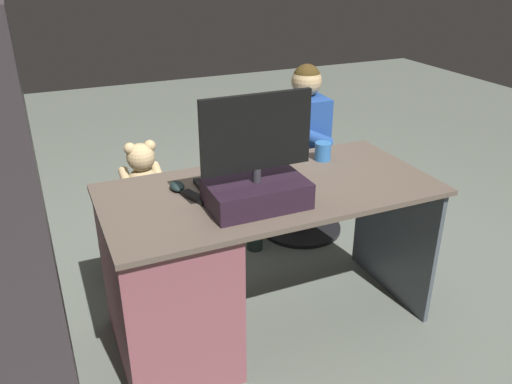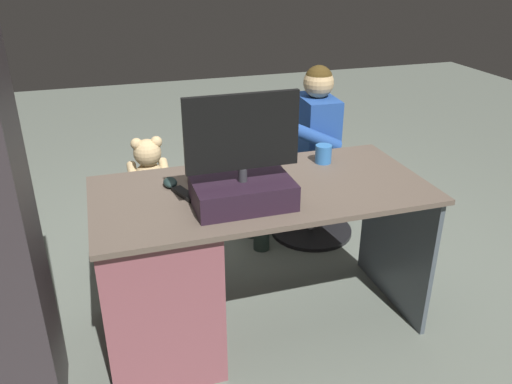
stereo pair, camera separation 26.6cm
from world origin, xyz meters
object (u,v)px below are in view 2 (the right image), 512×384
Objects in this scene: tv_remote at (185,194)px; office_chair_teddy at (154,224)px; monitor at (243,178)px; computer_mouse at (170,182)px; person at (302,142)px; teddy_bear at (149,168)px; cup at (323,154)px; visitor_chair at (313,199)px; desk at (178,269)px; keyboard at (236,178)px.

office_chair_teddy is at bearing -103.77° from tv_remote.
monitor is 0.85× the size of office_chair_teddy.
computer_mouse is 0.09× the size of person.
cup is at bearing 145.93° from teddy_bear.
monitor is 1.32m from visitor_chair.
monitor is (-0.27, 0.14, 0.47)m from desk.
monitor is at bearing 108.65° from teddy_bear.
cup reaches higher than office_chair_teddy.
computer_mouse is at bearing -47.07° from monitor.
visitor_chair is (-1.02, -0.05, -0.00)m from office_chair_teddy.
teddy_bear is at bearing -90.00° from office_chair_teddy.
tv_remote is at bearing 96.58° from office_chair_teddy.
visitor_chair is 0.48× the size of person.
computer_mouse is 0.13m from tv_remote.
tv_remote is (-0.05, -0.02, 0.36)m from desk.
person is (-0.89, -0.63, -0.12)m from computer_mouse.
computer_mouse is 0.78m from office_chair_teddy.
keyboard is at bearing 9.79° from cup.
teddy_bear is at bearing 2.10° from visitor_chair.
teddy_bear is at bearing -87.87° from desk.
person is (-0.12, -0.57, -0.15)m from cup.
teddy_bear is at bearing -86.34° from computer_mouse.
office_chair_teddy is (0.33, -0.61, -0.51)m from keyboard.
computer_mouse is 1.07× the size of cup.
tv_remote is at bearing 109.96° from computer_mouse.
visitor_chair is at bearing -177.29° from office_chair_teddy.
teddy_bear is at bearing 2.04° from person.
teddy_bear reaches higher than desk.
tv_remote is at bearing 38.91° from visitor_chair.
visitor_chair is (-0.72, -0.91, -0.62)m from monitor.
desk is at bearing 14.18° from cup.
office_chair_teddy is 1.02m from visitor_chair.
keyboard reaches higher than office_chair_teddy.
keyboard is 2.80× the size of tv_remote.
office_chair_teddy is (0.29, -0.86, -0.62)m from monitor.
teddy_bear is (0.08, -0.72, -0.15)m from tv_remote.
office_chair_teddy is (0.80, -0.53, -0.54)m from cup.
desk is 0.74m from office_chair_teddy.
visitor_chair is at bearing -146.99° from computer_mouse.
cup is 1.10m from office_chair_teddy.
person is (-0.93, -0.04, 0.39)m from office_chair_teddy.
tv_remote is 0.27× the size of office_chair_teddy.
teddy_bear is (0.29, -0.87, -0.26)m from monitor.
monitor is 0.28m from keyboard.
person reaches higher than computer_mouse.
cup is at bearing 69.59° from visitor_chair.
desk is at bearing 40.62° from person.
cup is 0.16× the size of office_chair_teddy.
monitor reaches higher than desk.
desk is 0.39m from computer_mouse.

